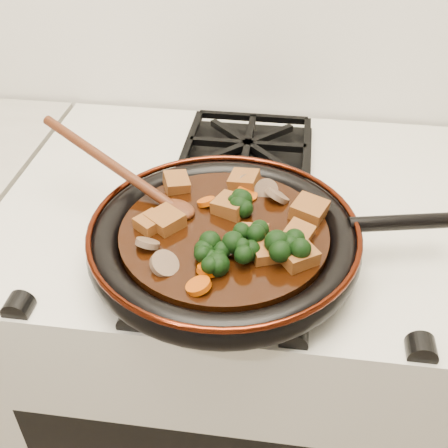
# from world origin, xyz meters

# --- Properties ---
(stove) EXTENTS (0.76, 0.60, 0.90)m
(stove) POSITION_xyz_m (0.00, 1.69, 0.45)
(stove) COLOR beige
(stove) RESTS_ON ground
(burner_grate_front) EXTENTS (0.23, 0.23, 0.03)m
(burner_grate_front) POSITION_xyz_m (0.00, 1.55, 0.91)
(burner_grate_front) COLOR black
(burner_grate_front) RESTS_ON stove
(burner_grate_back) EXTENTS (0.23, 0.23, 0.03)m
(burner_grate_back) POSITION_xyz_m (0.00, 1.83, 0.91)
(burner_grate_back) COLOR black
(burner_grate_back) RESTS_ON stove
(skillet) EXTENTS (0.49, 0.37, 0.05)m
(skillet) POSITION_xyz_m (-0.00, 1.54, 0.94)
(skillet) COLOR black
(skillet) RESTS_ON burner_grate_front
(braising_sauce) EXTENTS (0.28, 0.28, 0.02)m
(braising_sauce) POSITION_xyz_m (-0.00, 1.54, 0.95)
(braising_sauce) COLOR black
(braising_sauce) RESTS_ON skillet
(tofu_cube_0) EXTENTS (0.06, 0.06, 0.03)m
(tofu_cube_0) POSITION_xyz_m (0.00, 1.58, 0.97)
(tofu_cube_0) COLOR brown
(tofu_cube_0) RESTS_ON braising_sauce
(tofu_cube_1) EXTENTS (0.04, 0.04, 0.03)m
(tofu_cube_1) POSITION_xyz_m (0.04, 1.52, 0.97)
(tofu_cube_1) COLOR brown
(tofu_cube_1) RESTS_ON braising_sauce
(tofu_cube_2) EXTENTS (0.05, 0.05, 0.03)m
(tofu_cube_2) POSITION_xyz_m (0.10, 1.53, 0.97)
(tofu_cube_2) COLOR brown
(tofu_cube_2) RESTS_ON braising_sauce
(tofu_cube_3) EXTENTS (0.06, 0.06, 0.03)m
(tofu_cube_3) POSITION_xyz_m (0.11, 1.58, 0.97)
(tofu_cube_3) COLOR brown
(tofu_cube_3) RESTS_ON braising_sauce
(tofu_cube_4) EXTENTS (0.06, 0.06, 0.02)m
(tofu_cube_4) POSITION_xyz_m (0.10, 1.49, 0.97)
(tofu_cube_4) COLOR brown
(tofu_cube_4) RESTS_ON braising_sauce
(tofu_cube_5) EXTENTS (0.06, 0.06, 0.02)m
(tofu_cube_5) POSITION_xyz_m (-0.08, 1.54, 0.97)
(tofu_cube_5) COLOR brown
(tofu_cube_5) RESTS_ON braising_sauce
(tofu_cube_6) EXTENTS (0.05, 0.05, 0.03)m
(tofu_cube_6) POSITION_xyz_m (0.06, 1.49, 0.97)
(tofu_cube_6) COLOR brown
(tofu_cube_6) RESTS_ON braising_sauce
(tofu_cube_7) EXTENTS (0.05, 0.05, 0.03)m
(tofu_cube_7) POSITION_xyz_m (-0.09, 1.63, 0.97)
(tofu_cube_7) COLOR brown
(tofu_cube_7) RESTS_ON braising_sauce
(tofu_cube_8) EXTENTS (0.05, 0.05, 0.03)m
(tofu_cube_8) POSITION_xyz_m (0.01, 1.64, 0.97)
(tofu_cube_8) COLOR brown
(tofu_cube_8) RESTS_ON braising_sauce
(tofu_cube_9) EXTENTS (0.05, 0.05, 0.02)m
(tofu_cube_9) POSITION_xyz_m (-0.10, 1.53, 0.97)
(tofu_cube_9) COLOR brown
(tofu_cube_9) RESTS_ON braising_sauce
(broccoli_floret_0) EXTENTS (0.08, 0.08, 0.06)m
(broccoli_floret_0) POSITION_xyz_m (0.02, 1.58, 0.97)
(broccoli_floret_0) COLOR black
(broccoli_floret_0) RESTS_ON braising_sauce
(broccoli_floret_1) EXTENTS (0.08, 0.08, 0.07)m
(broccoli_floret_1) POSITION_xyz_m (0.03, 1.51, 0.97)
(broccoli_floret_1) COLOR black
(broccoli_floret_1) RESTS_ON braising_sauce
(broccoli_floret_2) EXTENTS (0.07, 0.08, 0.07)m
(broccoli_floret_2) POSITION_xyz_m (-0.01, 1.47, 0.97)
(broccoli_floret_2) COLOR black
(broccoli_floret_2) RESTS_ON braising_sauce
(broccoli_floret_3) EXTENTS (0.08, 0.08, 0.07)m
(broccoli_floret_3) POSITION_xyz_m (0.08, 1.49, 0.97)
(broccoli_floret_3) COLOR black
(broccoli_floret_3) RESTS_ON braising_sauce
(broccoli_floret_4) EXTENTS (0.08, 0.08, 0.06)m
(broccoli_floret_4) POSITION_xyz_m (-0.00, 1.45, 0.97)
(broccoli_floret_4) COLOR black
(broccoli_floret_4) RESTS_ON braising_sauce
(broccoli_floret_5) EXTENTS (0.08, 0.07, 0.07)m
(broccoli_floret_5) POSITION_xyz_m (0.09, 1.49, 0.97)
(broccoli_floret_5) COLOR black
(broccoli_floret_5) RESTS_ON braising_sauce
(broccoli_floret_6) EXTENTS (0.08, 0.07, 0.06)m
(broccoli_floret_6) POSITION_xyz_m (0.02, 1.48, 0.97)
(broccoli_floret_6) COLOR black
(broccoli_floret_6) RESTS_ON braising_sauce
(carrot_coin_0) EXTENTS (0.03, 0.03, 0.02)m
(carrot_coin_0) POSITION_xyz_m (0.02, 1.62, 0.96)
(carrot_coin_0) COLOR #AC4104
(carrot_coin_0) RESTS_ON braising_sauce
(carrot_coin_1) EXTENTS (0.03, 0.03, 0.02)m
(carrot_coin_1) POSITION_xyz_m (-0.04, 1.59, 0.96)
(carrot_coin_1) COLOR #AC4104
(carrot_coin_1) RESTS_ON braising_sauce
(carrot_coin_2) EXTENTS (0.03, 0.03, 0.02)m
(carrot_coin_2) POSITION_xyz_m (-0.02, 1.42, 0.96)
(carrot_coin_2) COLOR #AC4104
(carrot_coin_2) RESTS_ON braising_sauce
(carrot_coin_3) EXTENTS (0.03, 0.03, 0.02)m
(carrot_coin_3) POSITION_xyz_m (-0.01, 1.46, 0.96)
(carrot_coin_3) COLOR #AC4104
(carrot_coin_3) RESTS_ON braising_sauce
(carrot_coin_4) EXTENTS (0.03, 0.03, 0.02)m
(carrot_coin_4) POSITION_xyz_m (-0.01, 1.45, 0.96)
(carrot_coin_4) COLOR #AC4104
(carrot_coin_4) RESTS_ON braising_sauce
(mushroom_slice_0) EXTENTS (0.04, 0.03, 0.03)m
(mushroom_slice_0) POSITION_xyz_m (0.05, 1.63, 0.97)
(mushroom_slice_0) COLOR brown
(mushroom_slice_0) RESTS_ON braising_sauce
(mushroom_slice_1) EXTENTS (0.04, 0.04, 0.02)m
(mushroom_slice_1) POSITION_xyz_m (-0.10, 1.49, 0.97)
(mushroom_slice_1) COLOR brown
(mushroom_slice_1) RESTS_ON braising_sauce
(mushroom_slice_2) EXTENTS (0.05, 0.05, 0.03)m
(mushroom_slice_2) POSITION_xyz_m (0.06, 1.62, 0.97)
(mushroom_slice_2) COLOR brown
(mushroom_slice_2) RESTS_ON braising_sauce
(mushroom_slice_3) EXTENTS (0.04, 0.04, 0.03)m
(mushroom_slice_3) POSITION_xyz_m (0.02, 1.64, 0.97)
(mushroom_slice_3) COLOR brown
(mushroom_slice_3) RESTS_ON braising_sauce
(mushroom_slice_4) EXTENTS (0.05, 0.05, 0.03)m
(mushroom_slice_4) POSITION_xyz_m (-0.06, 1.45, 0.97)
(mushroom_slice_4) COLOR brown
(mushroom_slice_4) RESTS_ON braising_sauce
(wooden_spoon) EXTENTS (0.16, 0.10, 0.26)m
(wooden_spoon) POSITION_xyz_m (-0.14, 1.60, 0.98)
(wooden_spoon) COLOR #4E2310
(wooden_spoon) RESTS_ON braising_sauce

